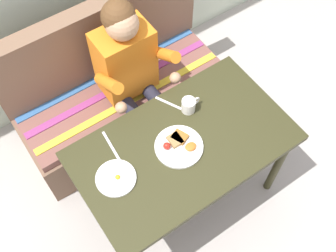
{
  "coord_description": "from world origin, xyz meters",
  "views": [
    {
      "loc": [
        -0.69,
        -0.85,
        2.72
      ],
      "look_at": [
        0.0,
        0.15,
        0.72
      ],
      "focal_mm": 44.7,
      "sensor_mm": 36.0,
      "label": 1
    }
  ],
  "objects_px": {
    "coffee_mug": "(189,105)",
    "fork": "(168,103)",
    "couch": "(118,94)",
    "person": "(132,70)",
    "plate_breakfast": "(179,146)",
    "knife": "(111,146)",
    "table": "(183,151)",
    "plate_eggs": "(116,178)"
  },
  "relations": [
    {
      "from": "coffee_mug",
      "to": "fork",
      "type": "distance_m",
      "value": 0.13
    },
    {
      "from": "couch",
      "to": "knife",
      "type": "bearing_deg",
      "value": -121.06
    },
    {
      "from": "knife",
      "to": "person",
      "type": "bearing_deg",
      "value": 49.87
    },
    {
      "from": "fork",
      "to": "plate_breakfast",
      "type": "bearing_deg",
      "value": -140.08
    },
    {
      "from": "couch",
      "to": "person",
      "type": "bearing_deg",
      "value": -78.56
    },
    {
      "from": "table",
      "to": "person",
      "type": "relative_size",
      "value": 0.99
    },
    {
      "from": "table",
      "to": "couch",
      "type": "bearing_deg",
      "value": 90.0
    },
    {
      "from": "couch",
      "to": "person",
      "type": "relative_size",
      "value": 1.19
    },
    {
      "from": "fork",
      "to": "knife",
      "type": "distance_m",
      "value": 0.42
    },
    {
      "from": "plate_eggs",
      "to": "fork",
      "type": "bearing_deg",
      "value": 25.51
    },
    {
      "from": "table",
      "to": "person",
      "type": "xyz_separation_m",
      "value": [
        0.04,
        0.59,
        0.09
      ]
    },
    {
      "from": "couch",
      "to": "plate_breakfast",
      "type": "distance_m",
      "value": 0.87
    },
    {
      "from": "couch",
      "to": "table",
      "type": "bearing_deg",
      "value": -90.0
    },
    {
      "from": "table",
      "to": "fork",
      "type": "distance_m",
      "value": 0.3
    },
    {
      "from": "person",
      "to": "knife",
      "type": "relative_size",
      "value": 6.06
    },
    {
      "from": "plate_eggs",
      "to": "coffee_mug",
      "type": "relative_size",
      "value": 1.8
    },
    {
      "from": "plate_breakfast",
      "to": "knife",
      "type": "distance_m",
      "value": 0.37
    },
    {
      "from": "plate_eggs",
      "to": "knife",
      "type": "relative_size",
      "value": 1.06
    },
    {
      "from": "person",
      "to": "plate_breakfast",
      "type": "relative_size",
      "value": 4.59
    },
    {
      "from": "coffee_mug",
      "to": "fork",
      "type": "bearing_deg",
      "value": 125.49
    },
    {
      "from": "couch",
      "to": "person",
      "type": "height_order",
      "value": "person"
    },
    {
      "from": "table",
      "to": "plate_breakfast",
      "type": "height_order",
      "value": "plate_breakfast"
    },
    {
      "from": "plate_eggs",
      "to": "knife",
      "type": "bearing_deg",
      "value": 66.99
    },
    {
      "from": "table",
      "to": "plate_eggs",
      "type": "bearing_deg",
      "value": 175.23
    },
    {
      "from": "fork",
      "to": "couch",
      "type": "bearing_deg",
      "value": 73.19
    },
    {
      "from": "plate_breakfast",
      "to": "plate_eggs",
      "type": "bearing_deg",
      "value": 175.15
    },
    {
      "from": "person",
      "to": "fork",
      "type": "height_order",
      "value": "person"
    },
    {
      "from": "person",
      "to": "knife",
      "type": "distance_m",
      "value": 0.52
    },
    {
      "from": "couch",
      "to": "plate_eggs",
      "type": "relative_size",
      "value": 6.76
    },
    {
      "from": "person",
      "to": "table",
      "type": "bearing_deg",
      "value": -93.43
    },
    {
      "from": "table",
      "to": "knife",
      "type": "xyz_separation_m",
      "value": [
        -0.33,
        0.22,
        0.08
      ]
    },
    {
      "from": "coffee_mug",
      "to": "knife",
      "type": "bearing_deg",
      "value": 174.5
    },
    {
      "from": "table",
      "to": "plate_breakfast",
      "type": "relative_size",
      "value": 4.54
    },
    {
      "from": "couch",
      "to": "plate_eggs",
      "type": "height_order",
      "value": "couch"
    },
    {
      "from": "fork",
      "to": "knife",
      "type": "relative_size",
      "value": 0.85
    },
    {
      "from": "table",
      "to": "person",
      "type": "distance_m",
      "value": 0.6
    },
    {
      "from": "table",
      "to": "knife",
      "type": "relative_size",
      "value": 6.0
    },
    {
      "from": "couch",
      "to": "person",
      "type": "xyz_separation_m",
      "value": [
        0.04,
        -0.17,
        0.41
      ]
    },
    {
      "from": "table",
      "to": "coffee_mug",
      "type": "xyz_separation_m",
      "value": [
        0.16,
        0.17,
        0.13
      ]
    },
    {
      "from": "table",
      "to": "person",
      "type": "height_order",
      "value": "person"
    },
    {
      "from": "coffee_mug",
      "to": "knife",
      "type": "xyz_separation_m",
      "value": [
        -0.49,
        0.05,
        -0.04
      ]
    },
    {
      "from": "plate_breakfast",
      "to": "fork",
      "type": "relative_size",
      "value": 1.55
    }
  ]
}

